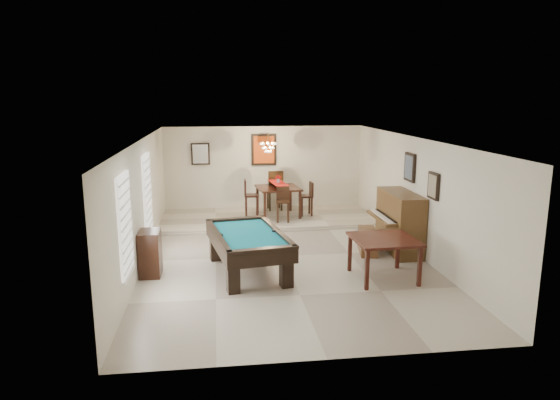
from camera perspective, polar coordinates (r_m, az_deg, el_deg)
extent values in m
cube|color=beige|center=(11.20, 0.39, -6.45)|extent=(6.00, 9.00, 0.02)
cube|color=silver|center=(15.27, -1.86, 3.55)|extent=(6.00, 0.04, 2.60)
cube|color=silver|center=(6.59, 5.69, -7.82)|extent=(6.00, 0.04, 2.60)
cube|color=silver|center=(10.88, -15.45, -0.29)|extent=(0.04, 9.00, 2.60)
cube|color=silver|center=(11.64, 15.20, 0.50)|extent=(0.04, 9.00, 2.60)
cube|color=white|center=(10.67, 0.41, 6.98)|extent=(6.00, 9.00, 0.04)
cube|color=beige|center=(14.29, -1.35, -2.10)|extent=(6.00, 2.50, 0.12)
cube|color=white|center=(8.74, -17.26, -2.66)|extent=(0.06, 1.00, 1.70)
cube|color=white|center=(11.44, -14.92, 0.84)|extent=(0.06, 1.00, 1.70)
cube|color=brown|center=(11.56, 9.97, -4.64)|extent=(0.54, 0.99, 0.52)
cube|color=black|center=(10.24, -14.62, -5.90)|extent=(0.40, 0.60, 0.91)
cube|color=#D84C14|center=(15.15, -1.86, 5.77)|extent=(0.75, 0.06, 0.95)
cube|color=white|center=(15.10, -9.08, 5.23)|extent=(0.55, 0.06, 0.65)
cube|color=slate|center=(11.80, 14.63, 3.64)|extent=(0.06, 0.55, 0.65)
cube|color=gray|center=(10.65, 17.14, 1.55)|extent=(0.06, 0.45, 0.55)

